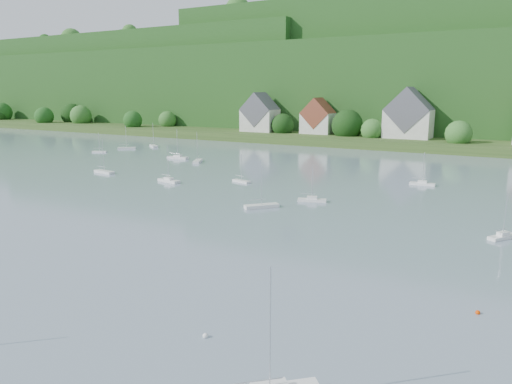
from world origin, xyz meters
TOP-DOWN VIEW (x-y plane):
  - far_shore_strip at (0.00, 200.00)m, footprint 600.00×60.00m
  - forested_ridge at (0.39, 268.57)m, footprint 620.00×181.22m
  - village_building_0 at (-55.00, 187.00)m, footprint 14.00×10.40m
  - village_building_1 at (-30.00, 189.00)m, footprint 12.00×9.36m
  - village_building_2 at (5.00, 188.00)m, footprint 16.00×11.44m
  - mooring_buoy_1 at (22.11, 39.47)m, footprint 0.46×0.46m
  - mooring_buoy_2 at (40.97, 55.04)m, footprint 0.43×0.43m
  - far_sailboat_cluster at (10.43, 114.73)m, footprint 180.81×71.34m

SIDE VIEW (x-z plane):
  - mooring_buoy_1 at x=22.11m, z-range -0.23..0.23m
  - mooring_buoy_2 at x=40.97m, z-range -0.21..0.21m
  - far_sailboat_cluster at x=10.43m, z-range -3.98..4.73m
  - far_shore_strip at x=0.00m, z-range 0.00..3.00m
  - village_building_1 at x=-30.00m, z-range 1.75..15.75m
  - village_building_0 at x=-55.00m, z-range 1.51..17.51m
  - village_building_2 at x=5.00m, z-range 1.27..19.27m
  - forested_ridge at x=0.39m, z-range -12.06..57.83m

